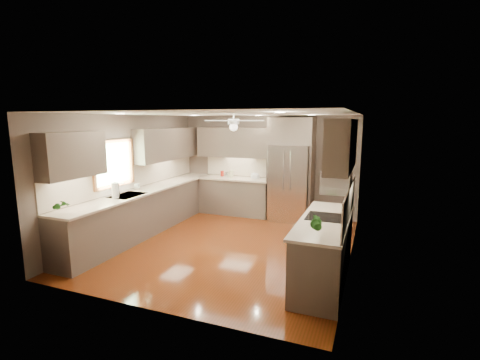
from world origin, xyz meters
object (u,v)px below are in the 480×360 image
Objects in this scene: microwave at (336,181)px; potted_plant_left at (60,205)px; canister_b at (227,174)px; soap_bottle at (138,186)px; canister_c at (231,174)px; canister_a at (222,174)px; paper_towel at (115,191)px; bowl at (255,178)px; refrigerator at (291,171)px; potted_plant_right at (317,223)px; stool at (326,221)px.

potted_plant_left is at bearing -159.41° from microwave.
soap_bottle is at bearing -116.40° from canister_b.
microwave reaches higher than canister_c.
canister_a is 3.14m from paper_towel.
canister_a is 0.78× the size of soap_bottle.
refrigerator is (0.91, -0.06, 0.22)m from bowl.
canister_b is 0.06× the size of refrigerator.
potted_plant_left is 0.95× the size of potted_plant_right.
soap_bottle is (-1.09, -2.20, 0.02)m from canister_b.
canister_c is at bearing 126.02° from potted_plant_right.
stool is at bearing 44.97° from potted_plant_left.
canister_a is 1.04× the size of canister_b.
potted_plant_left is at bearing -104.44° from canister_c.
potted_plant_left is (-0.82, -4.28, 0.07)m from canister_a.
refrigerator is at bearing -4.04° from bowl.
canister_c is 0.58× the size of potted_plant_right.
paper_towel is at bearing -83.23° from soap_bottle.
microwave reaches higher than bowl.
paper_towel is (-2.67, -2.94, -0.11)m from refrigerator.
paper_towel is at bearing -132.20° from refrigerator.
microwave reaches higher than canister_b.
canister_a is 0.26× the size of microwave.
canister_b is 4.78m from potted_plant_right.
canister_a is at bearing 79.09° from potted_plant_left.
bowl is at bearing -0.87° from canister_a.
soap_bottle is at bearing 158.00° from potted_plant_right.
microwave reaches higher than stool.
bowl is 3.48m from paper_towel.
paper_towel is (-1.00, -2.98, 0.07)m from canister_b.
canister_a is 0.44× the size of potted_plant_right.
soap_bottle is 0.39× the size of stool.
canister_a is 2.42m from soap_bottle.
canister_c is at bearing 61.15° from soap_bottle.
canister_c is at bearing 178.38° from refrigerator.
canister_b is 0.25× the size of microwave.
refrigerator is at bearing 146.48° from stool.
canister_b reaches higher than bowl.
stool is at bearing -20.33° from bowl.
bowl is 0.10× the size of refrigerator.
refrigerator is at bearing 37.97° from soap_bottle.
paper_towel reaches higher than stool.
refrigerator is 7.63× the size of paper_towel.
stool is (3.70, 1.53, -0.79)m from soap_bottle.
canister_c is 3.19m from paper_towel.
canister_a is at bearing 165.75° from stool.
stool is (2.76, -0.70, -0.78)m from canister_a.
canister_a is 0.90m from bowl.
refrigerator reaches higher than potted_plant_left.
potted_plant_right is 1.13m from microwave.
canister_b is 4.35m from potted_plant_left.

